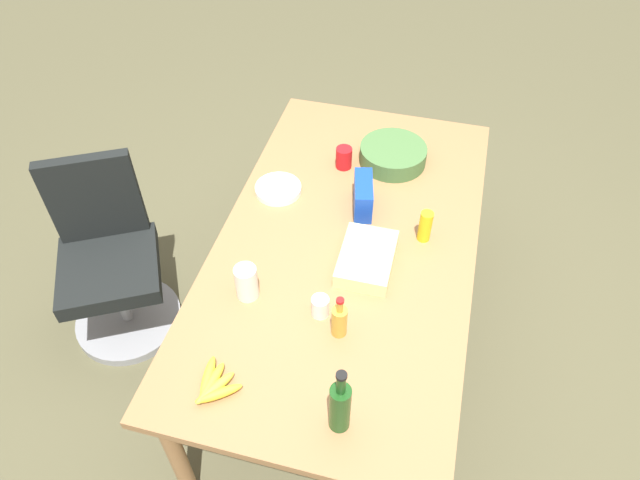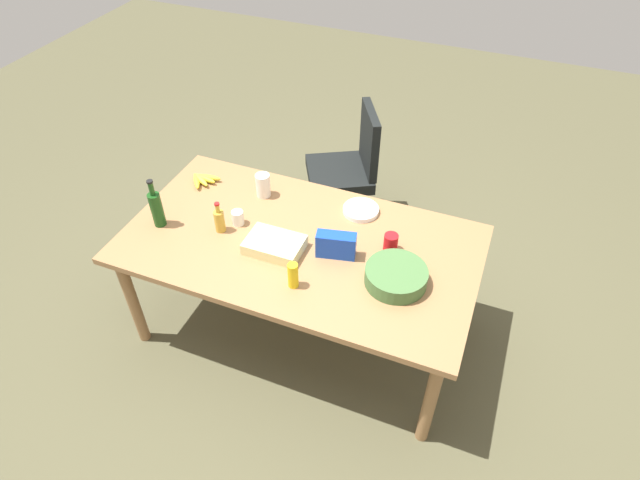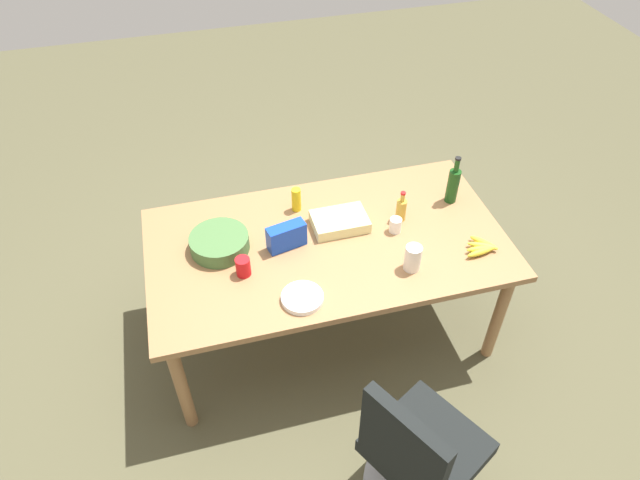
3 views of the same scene
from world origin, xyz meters
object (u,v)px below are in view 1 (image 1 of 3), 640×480
banana_bunch (213,385)px  paper_plate_stack (278,189)px  wine_bottle (340,406)px  dressing_bottle (339,320)px  chip_bag_blue (363,196)px  office_chair (113,270)px  paper_cup (320,306)px  sheet_cake (367,258)px  mayo_jar (246,282)px  red_solo_cup (344,158)px  mustard_bottle (425,226)px  conference_table (346,253)px  salad_bowl (393,155)px

banana_bunch → paper_plate_stack: (1.06, 0.09, -0.01)m
wine_bottle → dressing_bottle: 0.38m
chip_bag_blue → office_chair: bearing=106.6°
paper_cup → sheet_cake: 0.32m
paper_plate_stack → mayo_jar: (-0.63, -0.07, 0.06)m
red_solo_cup → dressing_bottle: bearing=-168.0°
red_solo_cup → chip_bag_blue: bearing=-150.8°
wine_bottle → chip_bag_blue: 1.08m
paper_plate_stack → mustard_bottle: size_ratio=1.44×
conference_table → wine_bottle: 0.87m
sheet_cake → red_solo_cup: bearing=21.5°
mayo_jar → conference_table: bearing=-39.6°
banana_bunch → mustard_bottle: size_ratio=1.34×
office_chair → sheet_cake: (0.02, -1.29, 0.43)m
chip_bag_blue → dressing_bottle: (-0.70, -0.05, 0.00)m
office_chair → mayo_jar: 1.01m
wine_bottle → mayo_jar: bearing=47.2°
conference_table → paper_plate_stack: size_ratio=9.29×
conference_table → chip_bag_blue: size_ratio=9.29×
paper_plate_stack → banana_bunch: bearing=-175.0°
mustard_bottle → wine_bottle: bearing=170.4°
mustard_bottle → dressing_bottle: bearing=156.9°
wine_bottle → mustard_bottle: wine_bottle is taller
paper_cup → dressing_bottle: bearing=-126.5°
paper_cup → office_chair: bearing=76.6°
mayo_jar → mustard_bottle: size_ratio=1.01×
office_chair → paper_plate_stack: office_chair is taller
wine_bottle → dressing_bottle: wine_bottle is taller
red_solo_cup → paper_plate_stack: size_ratio=0.50×
mayo_jar → chip_bag_blue: bearing=-29.0°
wine_bottle → mustard_bottle: size_ratio=2.09×
paper_cup → conference_table: bearing=-2.0°
conference_table → sheet_cake: bearing=-133.9°
salad_bowl → paper_plate_stack: bearing=126.2°
mustard_bottle → banana_bunch: bearing=146.2°
paper_plate_stack → mustard_bottle: (-0.14, -0.71, 0.06)m
office_chair → mayo_jar: office_chair is taller
wine_bottle → office_chair: bearing=62.2°
sheet_cake → mustard_bottle: bearing=-45.5°
sheet_cake → chip_bag_blue: chip_bag_blue is taller
chip_bag_blue → paper_plate_stack: bearing=88.6°
wine_bottle → mayo_jar: (0.45, 0.48, -0.05)m
salad_bowl → banana_bunch: (-1.42, 0.40, -0.02)m
paper_cup → sheet_cake: bearing=-22.4°
salad_bowl → mayo_jar: 1.07m
sheet_cake → dressing_bottle: (-0.37, 0.03, 0.04)m
paper_plate_stack → chip_bag_blue: (-0.01, -0.41, 0.06)m
salad_bowl → red_solo_cup: 0.25m
office_chair → mayo_jar: (-0.26, -0.86, 0.47)m
paper_plate_stack → mustard_bottle: mustard_bottle is taller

